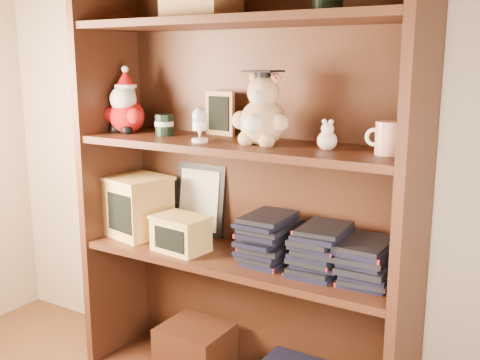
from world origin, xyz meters
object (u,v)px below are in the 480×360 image
at_px(grad_teddy_bear, 262,116).
at_px(teacher_mug, 388,138).
at_px(bookcase, 247,189).
at_px(treats_box, 138,206).

height_order(grad_teddy_bear, teacher_mug, grad_teddy_bear).
relative_size(grad_teddy_bear, teacher_mug, 2.24).
height_order(bookcase, treats_box, bookcase).
bearing_deg(bookcase, treats_box, -173.58).
xyz_separation_m(grad_teddy_bear, treats_box, (-0.55, 0.01, -0.38)).
bearing_deg(grad_teddy_bear, teacher_mug, 1.03).
bearing_deg(treats_box, bookcase, 6.42).
bearing_deg(teacher_mug, bookcase, 174.23).
relative_size(grad_teddy_bear, treats_box, 0.98).
distance_m(grad_teddy_bear, treats_box, 0.66).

